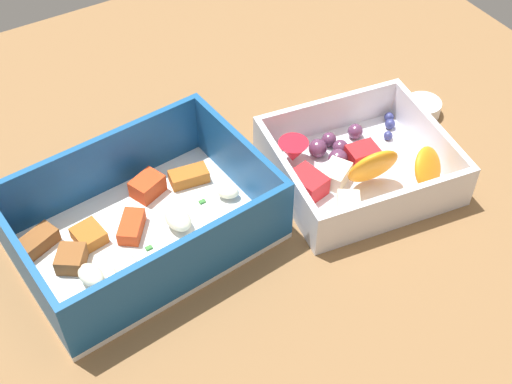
% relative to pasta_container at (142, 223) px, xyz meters
% --- Properties ---
extents(table_surface, '(0.80, 0.80, 0.02)m').
position_rel_pasta_container_xyz_m(table_surface, '(0.12, -0.02, -0.03)').
color(table_surface, brown).
rests_on(table_surface, ground).
extents(pasta_container, '(0.22, 0.17, 0.07)m').
position_rel_pasta_container_xyz_m(pasta_container, '(0.00, 0.00, 0.00)').
color(pasta_container, white).
rests_on(pasta_container, table_surface).
extents(fruit_bowl, '(0.18, 0.16, 0.06)m').
position_rel_pasta_container_xyz_m(fruit_bowl, '(0.20, -0.03, -0.00)').
color(fruit_bowl, white).
rests_on(fruit_bowl, table_surface).
extents(paper_cup_liner, '(0.04, 0.04, 0.02)m').
position_rel_pasta_container_xyz_m(paper_cup_liner, '(0.32, 0.01, -0.01)').
color(paper_cup_liner, white).
rests_on(paper_cup_liner, table_surface).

